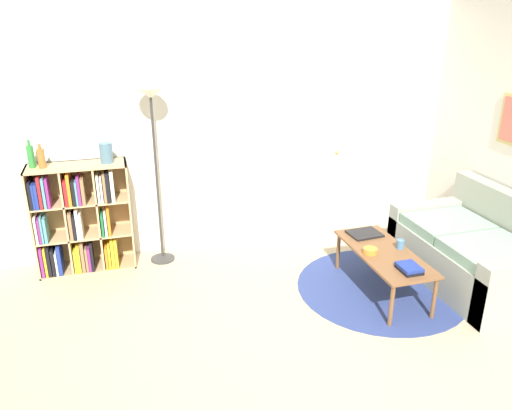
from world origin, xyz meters
The scene contains 14 objects.
ground_plane centered at (0.00, 0.00, 0.00)m, with size 14.00×14.00×0.00m, color tan.
wall_back centered at (0.03, 2.44, 1.29)m, with size 7.69×0.11×2.60m.
rug centered at (0.99, 1.04, 0.00)m, with size 1.57×1.57×0.01m.
bookshelf centered at (-1.70, 2.23, 0.52)m, with size 0.92×0.34×1.08m.
floor_lamp centered at (-0.92, 2.19, 1.47)m, with size 0.28×0.28×1.77m.
couch centered at (1.93, 0.94, 0.28)m, with size 0.92×1.51×0.84m.
coffee_table centered at (0.96, 0.99, 0.37)m, with size 0.48×1.11×0.41m.
laptop centered at (0.96, 1.37, 0.42)m, with size 0.32×0.26×0.02m.
bowl centered at (0.82, 1.00, 0.43)m, with size 0.13×0.13×0.05m.
book_stack_on_table centered at (0.98, 0.62, 0.43)m, with size 0.17×0.21×0.05m.
cup centered at (1.13, 1.01, 0.45)m, with size 0.07×0.07×0.08m.
bottle_left centered at (-2.03, 2.25, 1.19)m, with size 0.06×0.06×0.26m.
bottle_middle centered at (-1.94, 2.21, 1.18)m, with size 0.07×0.07×0.23m.
vase_on_shelf centered at (-1.37, 2.23, 1.18)m, with size 0.12×0.12×0.19m.
Camera 1 is at (-1.27, -2.56, 2.43)m, focal length 35.00 mm.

